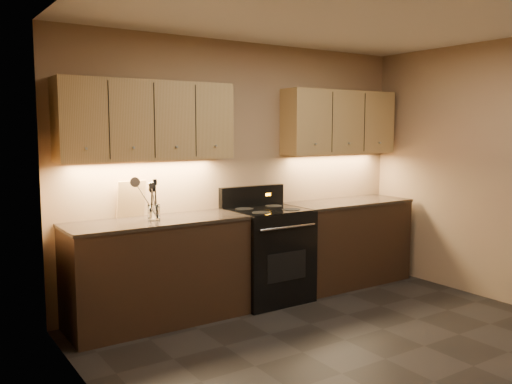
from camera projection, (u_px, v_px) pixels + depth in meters
floor at (385, 359)px, 4.09m from camera, size 4.00×4.00×0.00m
ceiling at (396, 3)px, 3.79m from camera, size 4.00×4.00×0.00m
wall_back at (243, 171)px, 5.59m from camera, size 4.00×0.04×2.60m
wall_left at (125, 211)px, 2.83m from camera, size 0.04×4.00×2.60m
counter_left at (158, 271)px, 4.83m from camera, size 1.62×0.62×0.93m
counter_right at (346, 242)px, 6.09m from camera, size 1.46×0.62×0.93m
stove at (267, 253)px, 5.46m from camera, size 0.76×0.68×1.14m
upper_cab_left at (148, 121)px, 4.80m from camera, size 1.60×0.30×0.70m
upper_cab_right at (339, 122)px, 6.06m from camera, size 1.44×0.30×0.70m
outlet_plate at (122, 197)px, 4.89m from camera, size 0.08×0.01×0.12m
utensil_crock at (154, 213)px, 4.78m from camera, size 0.13×0.13×0.14m
cutting_board at (131, 199)px, 4.90m from camera, size 0.27×0.10×0.34m
wooden_spoon at (151, 201)px, 4.76m from camera, size 0.11×0.12×0.31m
black_spoon at (151, 201)px, 4.77m from camera, size 0.07×0.10×0.31m
black_turner at (156, 198)px, 4.75m from camera, size 0.10×0.12×0.36m
steel_spatula at (157, 198)px, 4.79m from camera, size 0.17×0.15×0.36m
steel_skimmer at (157, 196)px, 4.76m from camera, size 0.27×0.17×0.40m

